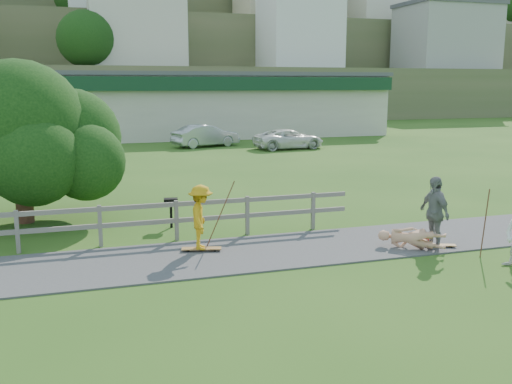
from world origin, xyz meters
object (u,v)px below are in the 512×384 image
Objects in this scene: car_silver at (206,136)px; skater_rider at (201,221)px; tree at (21,161)px; skater_fallen at (411,238)px; car_white at (289,139)px; spectator_b at (434,213)px; bbq at (171,213)px.

skater_rider is at bearing 149.86° from car_silver.
tree is (-4.48, 4.77, 1.08)m from skater_rider.
skater_fallen is 25.51m from car_silver.
skater_rider reaches higher than car_white.
car_silver is 0.70× the size of tree.
tree is at bearing 135.42° from car_silver.
skater_fallen is (5.16, -1.40, -0.51)m from skater_rider.
spectator_b is 7.40m from bbq.
spectator_b is (5.77, -1.44, 0.13)m from skater_rider.
spectator_b is 2.14× the size of bbq.
skater_rider is 0.98× the size of skater_fallen.
car_white is (4.62, 22.64, -0.30)m from spectator_b.
tree reaches higher than spectator_b.
skater_fallen is at bearing 161.57° from car_white.
car_silver reaches higher than car_white.
car_silver is 5.15× the size of bbq.
skater_rider is 0.25× the size of tree.
car_silver is 22.12m from bbq.
tree is at bearing 57.00° from skater_rider.
tree reaches higher than skater_rider.
tree reaches higher than car_white.
spectator_b is 25.54m from car_silver.
bbq is (4.17, -2.01, -1.45)m from tree.
skater_rider is 1.85× the size of bbq.
skater_rider is at bearing 116.01° from skater_fallen.
skater_rider is 0.86× the size of spectator_b.
spectator_b is (0.60, -0.04, 0.64)m from skater_fallen.
car_white is at bearing -137.87° from car_silver.
skater_fallen is at bearing -94.54° from spectator_b.
tree is at bearing 98.55° from skater_fallen.
skater_rider is at bearing -74.82° from bbq.
bbq is at bearing 93.95° from skater_fallen.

